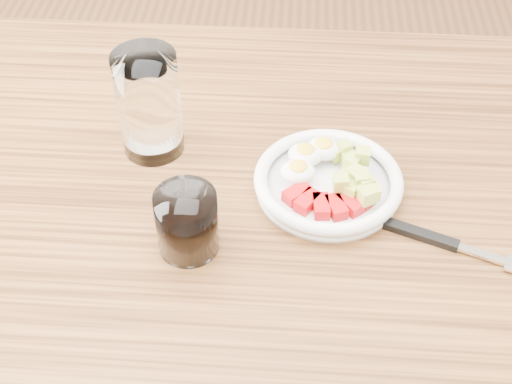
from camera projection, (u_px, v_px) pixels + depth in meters
dining_table at (263, 263)px, 1.00m from camera, size 1.50×0.90×0.77m
bowl at (328, 180)px, 0.95m from camera, size 0.20×0.20×0.05m
fork at (440, 241)px, 0.89m from camera, size 0.22×0.10×0.01m
water_glass at (149, 104)px, 0.97m from camera, size 0.09×0.09×0.16m
coffee_glass at (187, 223)px, 0.86m from camera, size 0.08×0.08×0.09m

